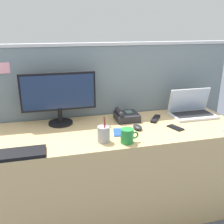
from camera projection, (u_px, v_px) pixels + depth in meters
ground_plane at (113, 209)px, 2.17m from camera, size 10.00×10.00×0.00m
desk at (113, 172)px, 2.05m from camera, size 2.00×0.67×0.75m
cubicle_divider at (103, 120)px, 2.29m from camera, size 2.32×0.07×1.37m
desktop_monitor at (59, 95)px, 1.96m from camera, size 0.58×0.19×0.41m
laptop at (191, 109)px, 2.20m from camera, size 0.38×0.23×0.23m
desk_phone at (126, 116)px, 2.10m from camera, size 0.19×0.19×0.09m
keyboard_main at (12, 154)px, 1.52m from camera, size 0.40×0.15×0.02m
computer_mouse_right_hand at (138, 127)px, 1.92m from camera, size 0.07×0.11×0.03m
pen_cup at (104, 134)px, 1.70m from camera, size 0.08×0.08×0.19m
cell_phone_blue_case at (119, 132)px, 1.85m from camera, size 0.10×0.15×0.01m
cell_phone_black_slab at (175, 128)px, 1.94m from camera, size 0.10×0.14×0.01m
tv_remote at (155, 119)px, 2.11m from camera, size 0.14×0.16×0.02m
coffee_mug at (127, 136)px, 1.69m from camera, size 0.13×0.09×0.10m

